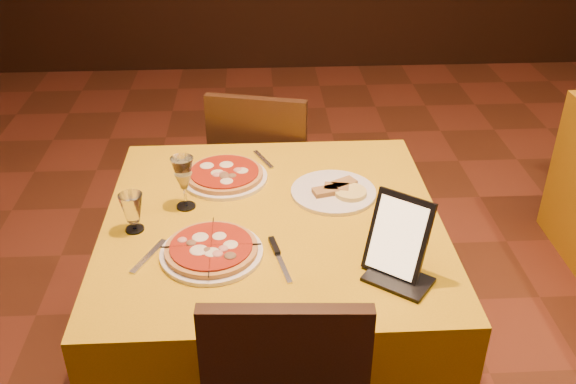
{
  "coord_description": "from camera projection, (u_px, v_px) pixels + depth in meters",
  "views": [
    {
      "loc": [
        -0.51,
        -1.74,
        1.9
      ],
      "look_at": [
        -0.42,
        -0.01,
        0.86
      ],
      "focal_mm": 40.0,
      "sensor_mm": 36.0,
      "label": 1
    }
  ],
  "objects": [
    {
      "name": "floor",
      "position": [
        395.0,
        378.0,
        2.5
      ],
      "size": [
        6.0,
        7.0,
        0.01
      ],
      "primitive_type": "cube",
      "color": "#5E2D19",
      "rests_on": "ground"
    },
    {
      "name": "main_table",
      "position": [
        274.0,
        306.0,
        2.29
      ],
      "size": [
        1.1,
        1.1,
        0.75
      ],
      "primitive_type": "cube",
      "color": "gold",
      "rests_on": "floor"
    },
    {
      "name": "chair_main_far",
      "position": [
        267.0,
        174.0,
        2.96
      ],
      "size": [
        0.54,
        0.54,
        0.91
      ],
      "primitive_type": null,
      "rotation": [
        0.0,
        0.0,
        2.9
      ],
      "color": "#311E10",
      "rests_on": "floor"
    },
    {
      "name": "pizza_near",
      "position": [
        211.0,
        251.0,
        1.92
      ],
      "size": [
        0.31,
        0.31,
        0.03
      ],
      "rotation": [
        0.0,
        0.0,
        -0.07
      ],
      "color": "white",
      "rests_on": "main_table"
    },
    {
      "name": "pizza_far",
      "position": [
        225.0,
        176.0,
        2.31
      ],
      "size": [
        0.31,
        0.31,
        0.03
      ],
      "rotation": [
        0.0,
        0.0,
        0.25
      ],
      "color": "white",
      "rests_on": "main_table"
    },
    {
      "name": "cutlet_dish",
      "position": [
        333.0,
        191.0,
        2.23
      ],
      "size": [
        0.3,
        0.3,
        0.03
      ],
      "rotation": [
        0.0,
        0.0,
        0.14
      ],
      "color": "white",
      "rests_on": "main_table"
    },
    {
      "name": "wine_glass",
      "position": [
        184.0,
        183.0,
        2.11
      ],
      "size": [
        0.07,
        0.07,
        0.19
      ],
      "primitive_type": null,
      "rotation": [
        0.0,
        0.0,
        0.16
      ],
      "color": "tan",
      "rests_on": "main_table"
    },
    {
      "name": "water_glass",
      "position": [
        132.0,
        213.0,
        2.01
      ],
      "size": [
        0.09,
        0.09,
        0.13
      ],
      "primitive_type": null,
      "rotation": [
        0.0,
        0.0,
        -0.38
      ],
      "color": "silver",
      "rests_on": "main_table"
    },
    {
      "name": "tablet",
      "position": [
        398.0,
        236.0,
        1.8
      ],
      "size": [
        0.2,
        0.18,
        0.23
      ],
      "primitive_type": "cube",
      "rotation": [
        -0.35,
        0.0,
        -0.65
      ],
      "color": "black",
      "rests_on": "main_table"
    },
    {
      "name": "knife",
      "position": [
        282.0,
        264.0,
        1.89
      ],
      "size": [
        0.06,
        0.19,
        0.01
      ],
      "primitive_type": "cube",
      "rotation": [
        0.0,
        0.0,
        1.79
      ],
      "color": "#B3B4BA",
      "rests_on": "main_table"
    },
    {
      "name": "fork_near",
      "position": [
        149.0,
        256.0,
        1.92
      ],
      "size": [
        0.09,
        0.17,
        0.01
      ],
      "primitive_type": "cube",
      "rotation": [
        0.0,
        0.0,
        1.13
      ],
      "color": "#BBBCC2",
      "rests_on": "main_table"
    },
    {
      "name": "fork_far",
      "position": [
        263.0,
        159.0,
        2.45
      ],
      "size": [
        0.08,
        0.15,
        0.01
      ],
      "primitive_type": "cube",
      "rotation": [
        0.0,
        0.0,
        1.98
      ],
      "color": "silver",
      "rests_on": "main_table"
    }
  ]
}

